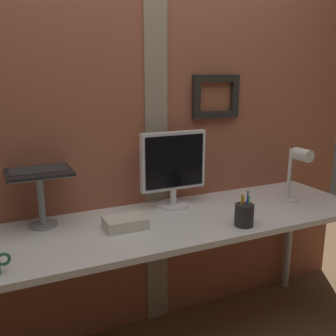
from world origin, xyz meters
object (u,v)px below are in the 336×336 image
desk_lamp (297,169)px  pen_cup (244,215)px  monitor (173,165)px  laptop (36,159)px

desk_lamp → pen_cup: (-0.47, -0.16, -0.15)m
monitor → pen_cup: bearing=-65.1°
desk_lamp → monitor: bearing=159.3°
monitor → laptop: bearing=174.0°
desk_lamp → pen_cup: size_ratio=1.83×
monitor → desk_lamp: monitor is taller
laptop → pen_cup: bearing=-28.3°
monitor → laptop: 0.72m
laptop → monitor: bearing=-6.0°
laptop → desk_lamp: size_ratio=0.98×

